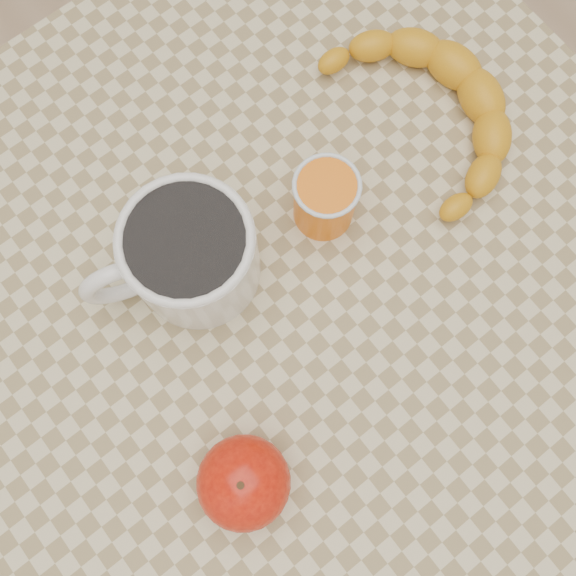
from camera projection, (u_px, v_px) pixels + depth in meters
ground at (288, 374)px, 1.35m from camera, size 3.00×3.00×0.00m
table at (288, 311)px, 0.70m from camera, size 0.80×0.80×0.75m
coffee_mug at (188, 255)px, 0.57m from camera, size 0.18×0.15×0.10m
orange_juice_glass at (325, 199)px, 0.60m from camera, size 0.06×0.06×0.07m
apple at (244, 483)px, 0.54m from camera, size 0.10×0.10×0.07m
banana at (429, 113)px, 0.64m from camera, size 0.29×0.34×0.04m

